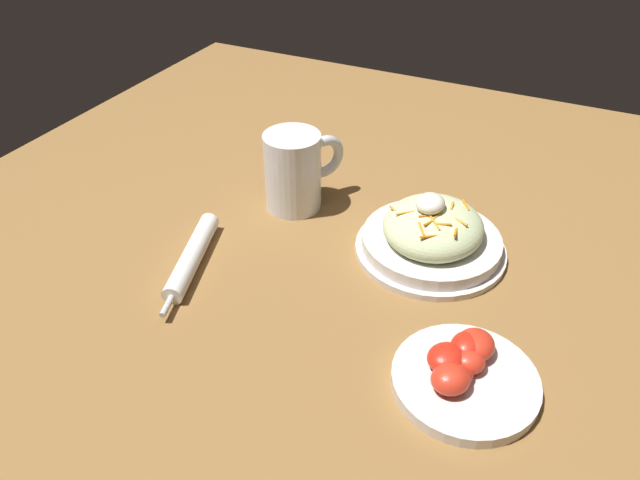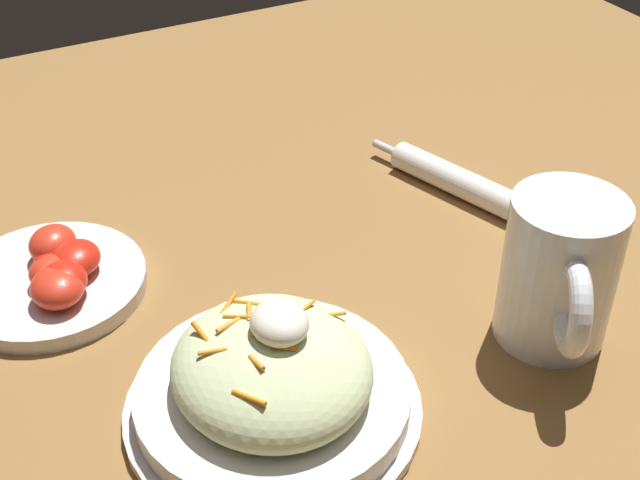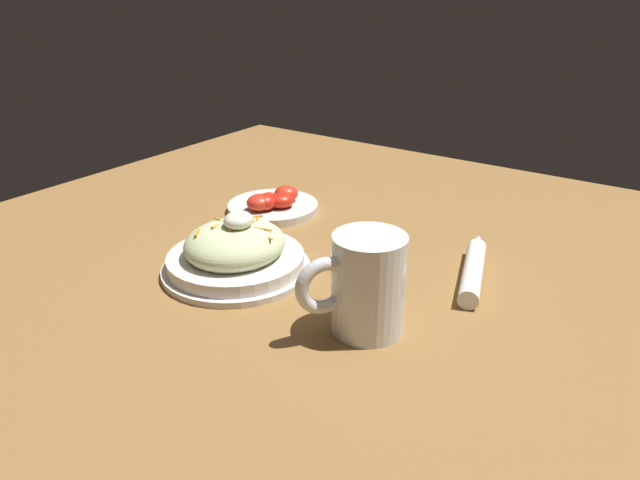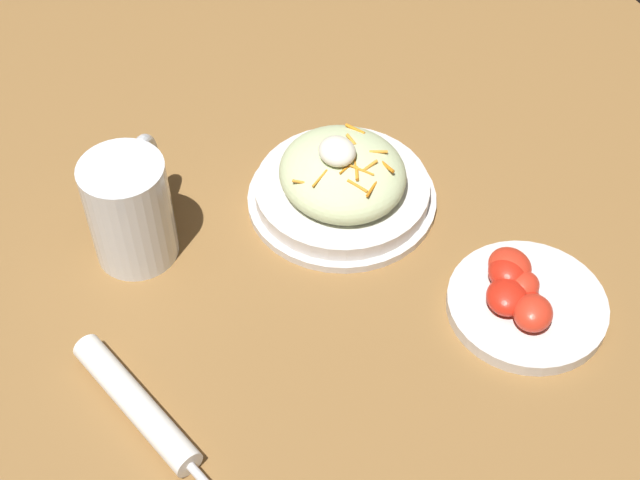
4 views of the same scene
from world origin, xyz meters
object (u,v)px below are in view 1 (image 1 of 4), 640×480
Objects in this scene: beer_mug at (295,175)px; napkin_roll at (192,257)px; salad_plate at (432,235)px; tomato_plate at (463,371)px.

napkin_roll is (-0.21, 0.06, -0.04)m from beer_mug.
salad_plate is at bearing -96.37° from beer_mug.
napkin_roll is at bearing 120.57° from salad_plate.
napkin_roll is (-0.18, 0.31, -0.02)m from salad_plate.
tomato_plate is (-0.23, -0.11, -0.02)m from salad_plate.
napkin_roll is 1.23× the size of tomato_plate.
beer_mug is at bearing -16.62° from napkin_roll.
beer_mug is at bearing 83.63° from salad_plate.
beer_mug is 0.77× the size of tomato_plate.
beer_mug is at bearing 54.52° from tomato_plate.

